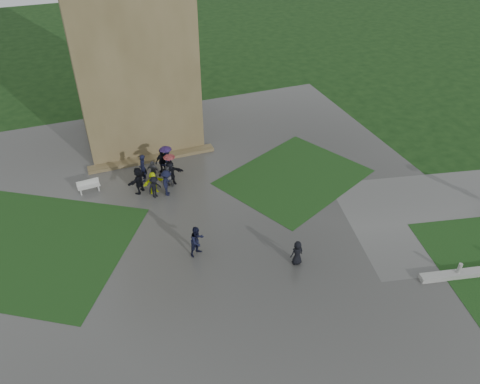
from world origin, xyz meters
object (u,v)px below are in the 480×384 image
object	(u,v)px
bench	(89,186)
pedestrian_mid	(197,241)
tower	(124,15)
pedestrian_near	(297,253)

from	to	relation	value
bench	pedestrian_mid	size ratio (longest dim) A/B	0.78
tower	pedestrian_near	xyz separation A→B (m)	(4.95, -17.49, -8.25)
bench	pedestrian_mid	xyz separation A→B (m)	(4.89, -8.13, 0.50)
tower	pedestrian_mid	distance (m)	16.97
bench	pedestrian_mid	distance (m)	9.50
bench	pedestrian_near	xyz separation A→B (m)	(9.59, -10.69, 0.31)
tower	pedestrian_near	bearing A→B (deg)	-74.19
tower	bench	world-z (taller)	tower
pedestrian_mid	pedestrian_near	world-z (taller)	pedestrian_mid
tower	pedestrian_near	world-z (taller)	tower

